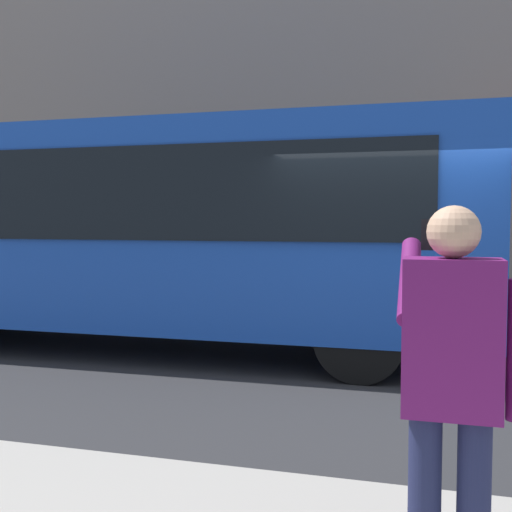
# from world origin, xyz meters

# --- Properties ---
(ground_plane) EXTENTS (60.00, 60.00, 0.00)m
(ground_plane) POSITION_xyz_m (0.00, 0.00, 0.00)
(ground_plane) COLOR #2B2B2D
(building_facade_far) EXTENTS (28.00, 1.55, 12.00)m
(building_facade_far) POSITION_xyz_m (-0.02, -6.80, 5.99)
(building_facade_far) COLOR gray
(building_facade_far) RESTS_ON ground_plane
(red_bus) EXTENTS (9.05, 2.54, 3.08)m
(red_bus) POSITION_xyz_m (3.34, -0.57, 1.68)
(red_bus) COLOR #1947AD
(red_bus) RESTS_ON ground_plane
(pedestrian_photographer) EXTENTS (0.53, 0.52, 1.70)m
(pedestrian_photographer) POSITION_xyz_m (-0.52, 4.66, 1.14)
(pedestrian_photographer) COLOR #1E2347
(pedestrian_photographer) RESTS_ON sidewalk_curb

